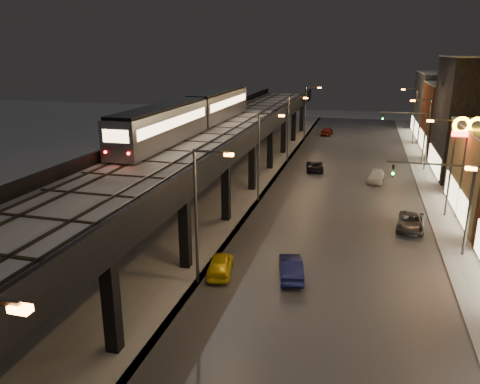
# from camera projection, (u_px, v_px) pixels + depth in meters

# --- Properties ---
(road_surface) EXTENTS (17.00, 120.00, 0.06)m
(road_surface) POSITION_uv_depth(u_px,v_px,m) (342.00, 196.00, 49.30)
(road_surface) COLOR #46474D
(road_surface) RESTS_ON ground
(sidewalk_right) EXTENTS (4.00, 120.00, 0.14)m
(sidewalk_right) POSITION_uv_depth(u_px,v_px,m) (444.00, 203.00, 46.82)
(sidewalk_right) COLOR #9FA1A8
(sidewalk_right) RESTS_ON ground
(under_viaduct_pavement) EXTENTS (11.00, 120.00, 0.06)m
(under_viaduct_pavement) POSITION_uv_depth(u_px,v_px,m) (220.00, 187.00, 52.62)
(under_viaduct_pavement) COLOR #9FA1A8
(under_viaduct_pavement) RESTS_ON ground
(elevated_viaduct) EXTENTS (9.00, 100.00, 6.30)m
(elevated_viaduct) POSITION_uv_depth(u_px,v_px,m) (210.00, 143.00, 48.08)
(elevated_viaduct) COLOR black
(elevated_viaduct) RESTS_ON ground
(viaduct_trackbed) EXTENTS (8.40, 100.00, 0.32)m
(viaduct_trackbed) POSITION_uv_depth(u_px,v_px,m) (210.00, 135.00, 47.98)
(viaduct_trackbed) COLOR #B2B7C1
(viaduct_trackbed) RESTS_ON elevated_viaduct
(viaduct_parapet_streetside) EXTENTS (0.30, 100.00, 1.10)m
(viaduct_parapet_streetside) POSITION_uv_depth(u_px,v_px,m) (252.00, 133.00, 46.80)
(viaduct_parapet_streetside) COLOR black
(viaduct_parapet_streetside) RESTS_ON elevated_viaduct
(viaduct_parapet_far) EXTENTS (0.30, 100.00, 1.10)m
(viaduct_parapet_far) POSITION_uv_depth(u_px,v_px,m) (171.00, 129.00, 48.94)
(viaduct_parapet_far) COLOR black
(viaduct_parapet_far) RESTS_ON elevated_viaduct
(building_e) EXTENTS (12.20, 12.20, 10.16)m
(building_e) POSITION_uv_depth(u_px,v_px,m) (469.00, 119.00, 68.74)
(building_e) COLOR #5E2813
(building_e) RESTS_ON ground
(building_f) EXTENTS (12.20, 16.20, 11.16)m
(building_f) POSITION_uv_depth(u_px,v_px,m) (453.00, 105.00, 81.54)
(building_f) COLOR #37383A
(building_f) RESTS_ON ground
(streetlight_left_1) EXTENTS (2.57, 0.28, 9.00)m
(streetlight_left_1) POSITION_uv_depth(u_px,v_px,m) (200.00, 208.00, 29.39)
(streetlight_left_1) COLOR #38383A
(streetlight_left_1) RESTS_ON ground
(streetlight_left_2) EXTENTS (2.57, 0.28, 9.00)m
(streetlight_left_2) POSITION_uv_depth(u_px,v_px,m) (261.00, 151.00, 46.04)
(streetlight_left_2) COLOR #38383A
(streetlight_left_2) RESTS_ON ground
(streetlight_right_2) EXTENTS (2.56, 0.28, 9.00)m
(streetlight_right_2) POSITION_uv_depth(u_px,v_px,m) (448.00, 161.00, 41.82)
(streetlight_right_2) COLOR #38383A
(streetlight_right_2) RESTS_ON ground
(streetlight_left_3) EXTENTS (2.57, 0.28, 9.00)m
(streetlight_left_3) POSITION_uv_depth(u_px,v_px,m) (290.00, 124.00, 62.68)
(streetlight_left_3) COLOR #38383A
(streetlight_left_3) RESTS_ON ground
(streetlight_right_3) EXTENTS (2.56, 0.28, 9.00)m
(streetlight_right_3) POSITION_uv_depth(u_px,v_px,m) (426.00, 130.00, 58.46)
(streetlight_right_3) COLOR #38383A
(streetlight_right_3) RESTS_ON ground
(streetlight_left_4) EXTENTS (2.57, 0.28, 9.00)m
(streetlight_left_4) POSITION_uv_depth(u_px,v_px,m) (307.00, 109.00, 79.33)
(streetlight_left_4) COLOR #38383A
(streetlight_left_4) RESTS_ON ground
(streetlight_right_4) EXTENTS (2.56, 0.28, 9.00)m
(streetlight_right_4) POSITION_uv_depth(u_px,v_px,m) (414.00, 112.00, 75.11)
(streetlight_right_4) COLOR #38383A
(streetlight_right_4) RESTS_ON ground
(traffic_light_rig_a) EXTENTS (6.10, 0.34, 7.00)m
(traffic_light_rig_a) POSITION_uv_depth(u_px,v_px,m) (453.00, 198.00, 33.92)
(traffic_light_rig_a) COLOR #38383A
(traffic_light_rig_a) RESTS_ON ground
(traffic_light_rig_b) EXTENTS (6.10, 0.34, 7.00)m
(traffic_light_rig_b) POSITION_uv_depth(u_px,v_px,m) (416.00, 131.00, 61.67)
(traffic_light_rig_b) COLOR #38383A
(traffic_light_rig_b) RESTS_ON ground
(subway_train) EXTENTS (2.85, 34.15, 3.40)m
(subway_train) POSITION_uv_depth(u_px,v_px,m) (195.00, 113.00, 50.30)
(subway_train) COLOR gray
(subway_train) RESTS_ON viaduct_trackbed
(car_taxi) EXTENTS (2.31, 4.21, 1.36)m
(car_taxi) POSITION_uv_depth(u_px,v_px,m) (220.00, 265.00, 31.92)
(car_taxi) COLOR yellow
(car_taxi) RESTS_ON ground
(car_near_white) EXTENTS (2.37, 4.48, 1.40)m
(car_near_white) POSITION_uv_depth(u_px,v_px,m) (291.00, 268.00, 31.44)
(car_near_white) COLOR #10154F
(car_near_white) RESTS_ON ground
(car_mid_silver) EXTENTS (2.64, 4.63, 1.22)m
(car_mid_silver) POSITION_uv_depth(u_px,v_px,m) (315.00, 166.00, 59.61)
(car_mid_silver) COLOR black
(car_mid_silver) RESTS_ON ground
(car_far_white) EXTENTS (2.14, 4.33, 1.42)m
(car_far_white) POSITION_uv_depth(u_px,v_px,m) (327.00, 131.00, 84.65)
(car_far_white) COLOR maroon
(car_far_white) RESTS_ON ground
(car_onc_dark) EXTENTS (2.78, 4.99, 1.32)m
(car_onc_dark) POSITION_uv_depth(u_px,v_px,m) (411.00, 223.00, 39.87)
(car_onc_dark) COLOR #424244
(car_onc_dark) RESTS_ON ground
(car_onc_red) EXTENTS (2.14, 4.40, 1.45)m
(car_onc_red) POSITION_uv_depth(u_px,v_px,m) (376.00, 176.00, 54.41)
(car_onc_red) COLOR silver
(car_onc_red) RESTS_ON ground
(sign_mcdonalds) EXTENTS (2.74, 0.38, 9.27)m
(sign_mcdonalds) POSITION_uv_depth(u_px,v_px,m) (468.00, 138.00, 40.78)
(sign_mcdonalds) COLOR #38383A
(sign_mcdonalds) RESTS_ON ground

